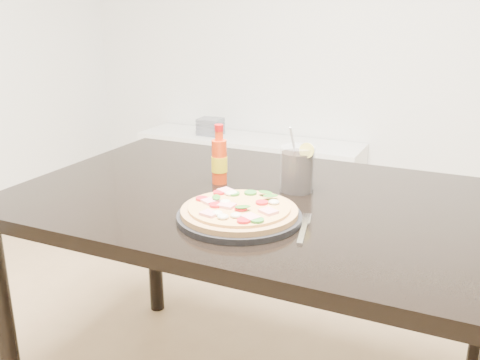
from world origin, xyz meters
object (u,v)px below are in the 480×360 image
at_px(pizza, 239,210).
at_px(hot_sauce_bottle, 219,160).
at_px(plate, 239,217).
at_px(media_console, 248,177).
at_px(fork, 304,227).
at_px(dining_table, 257,222).
at_px(cola_cup, 297,170).

distance_m(pizza, hot_sauce_bottle, 0.31).
distance_m(plate, media_console, 2.00).
bearing_deg(hot_sauce_bottle, plate, -53.46).
xyz_separation_m(pizza, media_console, (-0.77, 1.78, -0.53)).
bearing_deg(pizza, fork, 6.11).
distance_m(dining_table, media_console, 1.80).
relative_size(hot_sauce_bottle, fork, 0.97).
distance_m(dining_table, cola_cup, 0.19).
bearing_deg(dining_table, hot_sauce_bottle, 160.93).
distance_m(plate, fork, 0.17).
relative_size(dining_table, cola_cup, 7.35).
relative_size(cola_cup, media_console, 0.14).
height_order(hot_sauce_bottle, fork, hot_sauce_bottle).
xyz_separation_m(fork, media_console, (-0.94, 1.76, -0.50)).
height_order(dining_table, plate, plate).
bearing_deg(pizza, dining_table, 99.14).
height_order(plate, hot_sauce_bottle, hot_sauce_bottle).
distance_m(hot_sauce_bottle, fork, 0.42).
bearing_deg(media_console, hot_sauce_bottle, -68.88).
bearing_deg(plate, dining_table, 99.48).
bearing_deg(hot_sauce_bottle, media_console, 111.12).
bearing_deg(pizza, cola_cup, 78.77).
bearing_deg(media_console, cola_cup, -61.04).
xyz_separation_m(dining_table, pizza, (0.03, -0.19, 0.11)).
bearing_deg(pizza, hot_sauce_bottle, 126.35).
xyz_separation_m(dining_table, media_console, (-0.74, 1.58, -0.42)).
relative_size(dining_table, media_console, 1.00).
bearing_deg(pizza, plate, 4.31).
xyz_separation_m(plate, fork, (0.17, 0.02, -0.01)).
relative_size(hot_sauce_bottle, cola_cup, 0.95).
bearing_deg(plate, pizza, -175.69).
xyz_separation_m(cola_cup, media_console, (-0.83, 1.50, -0.56)).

